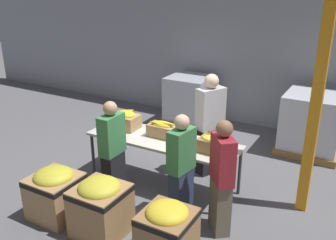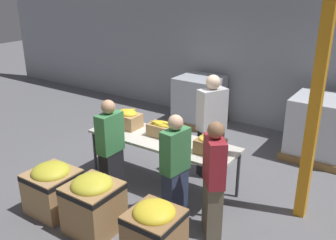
% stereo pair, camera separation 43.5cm
% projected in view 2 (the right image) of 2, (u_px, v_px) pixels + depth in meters
% --- Properties ---
extents(ground_plane, '(30.00, 30.00, 0.00)m').
position_uv_depth(ground_plane, '(162.00, 184.00, 6.12)').
color(ground_plane, slate).
extents(wall_back, '(16.00, 0.08, 4.00)m').
position_uv_depth(wall_back, '(251.00, 36.00, 8.01)').
color(wall_back, '#9399A3').
rests_on(wall_back, ground_plane).
extents(sorting_table, '(2.44, 0.78, 0.81)m').
position_uv_depth(sorting_table, '(162.00, 142.00, 5.85)').
color(sorting_table, beige).
rests_on(sorting_table, ground_plane).
extents(banana_box_0, '(0.44, 0.33, 0.32)m').
position_uv_depth(banana_box_0, '(127.00, 118.00, 6.24)').
color(banana_box_0, tan).
rests_on(banana_box_0, sorting_table).
extents(banana_box_1, '(0.46, 0.26, 0.27)m').
position_uv_depth(banana_box_1, '(162.00, 129.00, 5.88)').
color(banana_box_1, tan).
rests_on(banana_box_1, sorting_table).
extents(banana_box_2, '(0.38, 0.33, 0.27)m').
position_uv_depth(banana_box_2, '(210.00, 144.00, 5.32)').
color(banana_box_2, olive).
rests_on(banana_box_2, sorting_table).
extents(volunteer_0, '(0.42, 0.52, 1.74)m').
position_uv_depth(volunteer_0, '(211.00, 127.00, 6.14)').
color(volunteer_0, black).
rests_on(volunteer_0, ground_plane).
extents(volunteer_1, '(0.26, 0.43, 1.52)m').
position_uv_depth(volunteer_1, '(175.00, 168.00, 5.02)').
color(volunteer_1, '#2D3856').
rests_on(volunteer_1, ground_plane).
extents(volunteer_2, '(0.43, 0.46, 1.57)m').
position_uv_depth(volunteer_2, '(213.00, 181.00, 4.68)').
color(volunteer_2, '#6B604C').
rests_on(volunteer_2, ground_plane).
extents(volunteer_3, '(0.21, 0.41, 1.54)m').
position_uv_depth(volunteer_3, '(111.00, 149.00, 5.57)').
color(volunteer_3, black).
rests_on(volunteer_3, ground_plane).
extents(donation_bin_0, '(0.64, 0.64, 0.73)m').
position_uv_depth(donation_bin_0, '(53.00, 186.00, 5.30)').
color(donation_bin_0, tan).
rests_on(donation_bin_0, ground_plane).
extents(donation_bin_1, '(0.64, 0.64, 0.79)m').
position_uv_depth(donation_bin_1, '(93.00, 202.00, 4.87)').
color(donation_bin_1, '#A37A4C').
rests_on(donation_bin_1, ground_plane).
extents(donation_bin_2, '(0.59, 0.59, 0.75)m').
position_uv_depth(donation_bin_2, '(154.00, 230.00, 4.36)').
color(donation_bin_2, olive).
rests_on(donation_bin_2, ground_plane).
extents(support_pillar, '(0.15, 0.15, 4.00)m').
position_uv_depth(support_pillar, '(319.00, 77.00, 4.63)').
color(support_pillar, orange).
rests_on(support_pillar, ground_plane).
extents(pallet_stack_0, '(1.13, 1.13, 1.15)m').
position_uv_depth(pallet_stack_0, '(320.00, 128.00, 6.89)').
color(pallet_stack_0, olive).
rests_on(pallet_stack_0, ground_plane).
extents(pallet_stack_1, '(1.02, 1.02, 1.09)m').
position_uv_depth(pallet_stack_1, '(199.00, 101.00, 8.51)').
color(pallet_stack_1, olive).
rests_on(pallet_stack_1, ground_plane).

